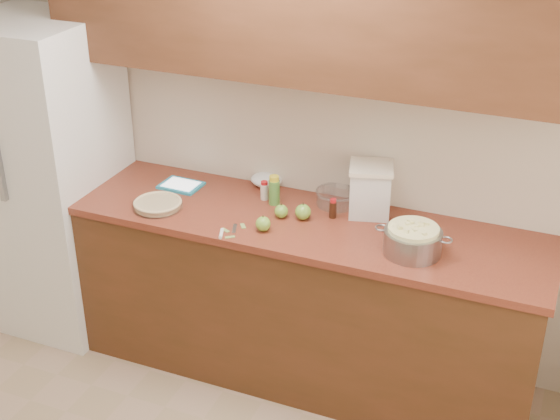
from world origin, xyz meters
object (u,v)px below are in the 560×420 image
at_px(flour_canister, 370,189).
at_px(tablet, 181,185).
at_px(colander, 413,241).
at_px(pie, 158,204).

distance_m(flour_canister, tablet, 1.05).
bearing_deg(colander, tablet, 170.75).
height_order(flour_canister, tablet, flour_canister).
relative_size(pie, tablet, 1.14).
bearing_deg(colander, pie, -177.65).
height_order(pie, flour_canister, flour_canister).
bearing_deg(flour_canister, tablet, -174.89).
xyz_separation_m(pie, colander, (1.32, 0.05, 0.04)).
bearing_deg(pie, colander, 2.35).
distance_m(colander, flour_canister, 0.44).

